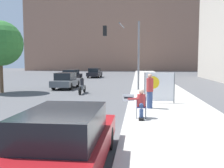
% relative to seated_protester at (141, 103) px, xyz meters
% --- Properties ---
extents(ground_plane, '(160.00, 160.00, 0.00)m').
position_rel_seated_protester_xyz_m(ground_plane, '(-2.57, -2.77, -0.81)').
color(ground_plane, '#4F4F51').
extents(sidewalk_curb, '(4.37, 90.00, 0.17)m').
position_rel_seated_protester_xyz_m(sidewalk_curb, '(1.51, 12.23, -0.72)').
color(sidewalk_curb, '#B7B2A8').
rests_on(sidewalk_curb, ground_plane).
extents(building_backdrop_far, '(52.00, 12.00, 32.07)m').
position_rel_seated_protester_xyz_m(building_backdrop_far, '(-4.57, 60.37, 15.23)').
color(building_backdrop_far, '#936B56').
rests_on(building_backdrop_far, ground_plane).
extents(seated_protester, '(0.96, 0.77, 1.20)m').
position_rel_seated_protester_xyz_m(seated_protester, '(0.00, 0.00, 0.00)').
color(seated_protester, '#474C56').
rests_on(seated_protester, sidewalk_curb).
extents(jogger_on_sidewalk, '(0.34, 0.34, 1.72)m').
position_rel_seated_protester_xyz_m(jogger_on_sidewalk, '(0.47, 2.27, 0.24)').
color(jogger_on_sidewalk, '#334775').
rests_on(jogger_on_sidewalk, sidewalk_curb).
extents(protest_banner, '(1.70, 0.06, 1.71)m').
position_rel_seated_protester_xyz_m(protest_banner, '(1.06, 3.95, 0.27)').
color(protest_banner, slate).
rests_on(protest_banner, sidewalk_curb).
extents(traffic_light_pole, '(3.07, 2.84, 5.60)m').
position_rel_seated_protester_xyz_m(traffic_light_pole, '(-1.16, 10.75, 3.15)').
color(traffic_light_pole, slate).
rests_on(traffic_light_pole, sidewalk_curb).
extents(parked_car_curbside, '(1.85, 4.66, 1.44)m').
position_rel_seated_protester_xyz_m(parked_car_curbside, '(-1.76, -4.79, -0.09)').
color(parked_car_curbside, maroon).
rests_on(parked_car_curbside, ground_plane).
extents(car_on_road_nearest, '(1.75, 4.26, 1.46)m').
position_rel_seated_protester_xyz_m(car_on_road_nearest, '(-6.74, 12.25, -0.08)').
color(car_on_road_nearest, '#565B60').
rests_on(car_on_road_nearest, ground_plane).
extents(car_on_road_midblock, '(1.89, 4.69, 1.39)m').
position_rel_seated_protester_xyz_m(car_on_road_midblock, '(-8.94, 22.25, -0.10)').
color(car_on_road_midblock, black).
rests_on(car_on_road_midblock, ground_plane).
extents(car_on_road_distant, '(1.76, 4.71, 1.46)m').
position_rel_seated_protester_xyz_m(car_on_road_distant, '(-6.82, 28.05, -0.08)').
color(car_on_road_distant, black).
rests_on(car_on_road_distant, ground_plane).
extents(motorcycle_on_road, '(0.28, 2.15, 1.26)m').
position_rel_seated_protester_xyz_m(motorcycle_on_road, '(-4.44, 8.77, -0.27)').
color(motorcycle_on_road, '#565B60').
rests_on(motorcycle_on_road, ground_plane).
extents(street_tree_near_curb, '(3.56, 3.56, 5.69)m').
position_rel_seated_protester_xyz_m(street_tree_near_curb, '(-10.95, 8.63, 3.09)').
color(street_tree_near_curb, brown).
rests_on(street_tree_near_curb, ground_plane).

